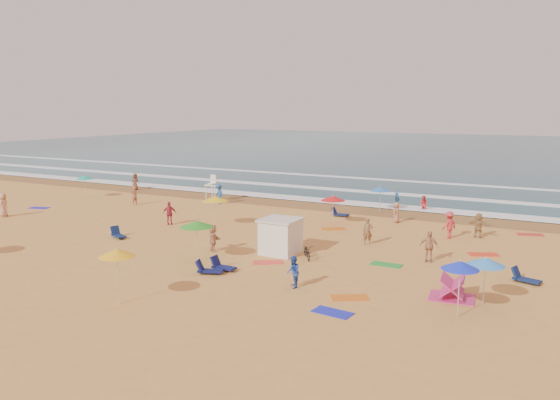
% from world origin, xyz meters
% --- Properties ---
extents(ground, '(220.00, 220.00, 0.00)m').
position_xyz_m(ground, '(0.00, 0.00, 0.00)').
color(ground, gold).
rests_on(ground, ground).
extents(ocean, '(220.00, 140.00, 0.18)m').
position_xyz_m(ocean, '(0.00, 84.00, 0.00)').
color(ocean, '#0C4756').
rests_on(ocean, ground).
extents(wet_sand, '(220.00, 220.00, 0.00)m').
position_xyz_m(wet_sand, '(0.00, 12.50, 0.01)').
color(wet_sand, olive).
rests_on(wet_sand, ground).
extents(surf_foam, '(200.00, 18.70, 0.05)m').
position_xyz_m(surf_foam, '(0.00, 21.32, 0.10)').
color(surf_foam, white).
rests_on(surf_foam, ground).
extents(cabana, '(2.00, 2.00, 2.00)m').
position_xyz_m(cabana, '(2.32, -3.03, 1.00)').
color(cabana, white).
rests_on(cabana, ground).
extents(cabana_roof, '(2.20, 2.20, 0.12)m').
position_xyz_m(cabana_roof, '(2.32, -3.03, 2.06)').
color(cabana_roof, silver).
rests_on(cabana_roof, cabana).
extents(bicycle, '(1.39, 1.65, 0.85)m').
position_xyz_m(bicycle, '(4.22, -3.33, 0.43)').
color(bicycle, black).
rests_on(bicycle, ground).
extents(lifeguard_stand, '(1.20, 1.20, 2.10)m').
position_xyz_m(lifeguard_stand, '(-11.79, 10.23, 1.05)').
color(lifeguard_stand, white).
rests_on(lifeguard_stand, ground).
extents(beach_umbrellas, '(60.79, 28.08, 0.81)m').
position_xyz_m(beach_umbrellas, '(4.78, -0.40, 2.05)').
color(beach_umbrellas, '#1932DC').
rests_on(beach_umbrellas, ground).
extents(loungers, '(45.40, 21.17, 0.34)m').
position_xyz_m(loungers, '(5.60, -3.27, 0.17)').
color(loungers, '#102250').
rests_on(loungers, ground).
extents(towels, '(43.66, 23.81, 0.03)m').
position_xyz_m(towels, '(-0.26, -3.59, 0.01)').
color(towels, '#D1591A').
rests_on(towels, ground).
extents(beachgoers, '(44.38, 27.30, 2.14)m').
position_xyz_m(beachgoers, '(-1.08, 4.18, 0.82)').
color(beachgoers, '#254BAD').
rests_on(beachgoers, ground).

